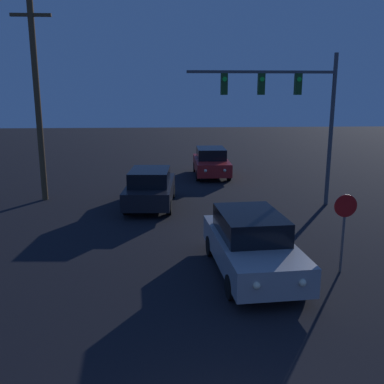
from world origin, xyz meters
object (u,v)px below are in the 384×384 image
car_near (251,243)px  traffic_signal_mast (291,102)px  stop_sign (344,219)px  car_far (211,162)px  car_mid (150,187)px  utility_pole (37,98)px

car_near → traffic_signal_mast: size_ratio=0.74×
car_near → stop_sign: stop_sign is taller
car_near → stop_sign: (2.58, -0.19, 0.72)m
car_near → car_far: (0.44, 14.69, 0.00)m
car_near → car_far: bearing=-95.7°
car_near → car_mid: bearing=-71.9°
car_near → stop_sign: size_ratio=2.16×
car_mid → stop_sign: bearing=-50.0°
car_mid → traffic_signal_mast: size_ratio=0.74×
car_near → utility_pole: 12.93m
stop_sign → car_mid: bearing=126.0°
car_near → traffic_signal_mast: 8.83m
car_far → traffic_signal_mast: traffic_signal_mast is taller
car_mid → traffic_signal_mast: (6.20, -0.26, 3.78)m
car_far → stop_sign: stop_sign is taller
car_near → car_mid: (-3.09, 7.61, 0.00)m
car_near → stop_sign: bearing=171.8°
car_mid → utility_pole: utility_pole is taller
car_mid → utility_pole: size_ratio=0.53×
car_near → stop_sign: 2.69m
car_far → utility_pole: utility_pole is taller
car_near → traffic_signal_mast: bearing=-117.0°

